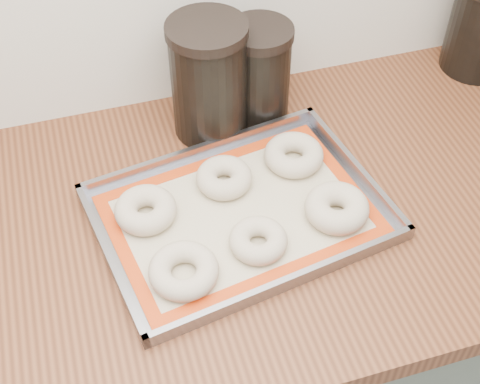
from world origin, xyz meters
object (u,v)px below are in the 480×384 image
object	(u,v)px
baking_tray	(240,214)
bagel_front_right	(337,208)
bagel_back_right	(294,155)
canister_left	(209,80)
canister_mid	(259,71)
bagel_back_mid	(224,178)
bagel_front_left	(184,271)
bagel_front_mid	(258,240)
bagel_back_left	(146,210)

from	to	relation	value
baking_tray	bagel_front_right	xyz separation A→B (m)	(0.15, -0.05, 0.02)
bagel_back_right	canister_left	bearing A→B (deg)	130.14
canister_mid	bagel_back_mid	bearing A→B (deg)	-123.86
bagel_front_left	bagel_back_right	distance (m)	0.31
bagel_front_left	canister_mid	world-z (taller)	canister_mid
baking_tray	bagel_back_right	bearing A→B (deg)	35.64
bagel_front_right	bagel_back_right	distance (m)	0.14
baking_tray	bagel_front_mid	world-z (taller)	bagel_front_mid
bagel_back_left	bagel_back_right	bearing A→B (deg)	10.62
bagel_front_mid	bagel_back_left	size ratio (longest dim) A/B	0.91
baking_tray	canister_mid	distance (m)	0.29
canister_left	baking_tray	bearing A→B (deg)	-92.80
bagel_back_mid	bagel_back_left	bearing A→B (deg)	-166.64
bagel_back_mid	canister_left	bearing A→B (deg)	83.56
bagel_back_right	bagel_front_left	bearing A→B (deg)	-142.54
bagel_front_mid	bagel_back_right	distance (m)	0.20
bagel_front_mid	canister_left	size ratio (longest dim) A/B	0.41
bagel_back_right	canister_mid	world-z (taller)	canister_mid
bagel_front_right	bagel_back_right	xyz separation A→B (m)	(-0.02, 0.14, -0.00)
bagel_front_mid	canister_left	bearing A→B (deg)	89.38
bagel_back_mid	bagel_front_mid	bearing A→B (deg)	-84.45
baking_tray	bagel_back_left	size ratio (longest dim) A/B	4.97
bagel_back_left	canister_left	size ratio (longest dim) A/B	0.45
baking_tray	bagel_back_mid	bearing A→B (deg)	94.97
bagel_front_mid	bagel_back_left	xyz separation A→B (m)	(-0.16, 0.11, 0.00)
baking_tray	canister_left	world-z (taller)	canister_left
baking_tray	bagel_front_left	world-z (taller)	bagel_front_left
bagel_back_left	bagel_front_left	bearing A→B (deg)	-77.13
bagel_back_mid	baking_tray	bearing A→B (deg)	-85.03
bagel_front_left	bagel_back_left	size ratio (longest dim) A/B	1.05
canister_left	canister_mid	distance (m)	0.10
bagel_front_right	bagel_back_mid	size ratio (longest dim) A/B	1.10
bagel_front_right	bagel_back_mid	bearing A→B (deg)	142.20
bagel_front_right	canister_mid	bearing A→B (deg)	97.53
bagel_front_mid	bagel_front_left	bearing A→B (deg)	-169.47
baking_tray	canister_mid	size ratio (longest dim) A/B	2.72
bagel_back_left	bagel_back_mid	bearing A→B (deg)	13.36
bagel_front_left	baking_tray	bearing A→B (deg)	39.31
bagel_front_right	baking_tray	bearing A→B (deg)	162.06
canister_left	bagel_front_left	bearing A→B (deg)	-111.73
baking_tray	bagel_back_right	world-z (taller)	bagel_back_right
bagel_back_left	canister_mid	xyz separation A→B (m)	(0.26, 0.21, 0.07)
bagel_back_right	canister_left	xyz separation A→B (m)	(-0.12, 0.14, 0.09)
bagel_front_left	bagel_front_right	bearing A→B (deg)	10.14
bagel_front_left	bagel_back_left	xyz separation A→B (m)	(-0.03, 0.14, 0.00)
bagel_back_left	canister_mid	distance (m)	0.34
bagel_back_left	canister_left	bearing A→B (deg)	49.64
bagel_front_left	bagel_back_left	distance (m)	0.14
bagel_front_left	bagel_front_mid	bearing A→B (deg)	10.53
bagel_back_right	canister_mid	xyz separation A→B (m)	(-0.02, 0.16, 0.07)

